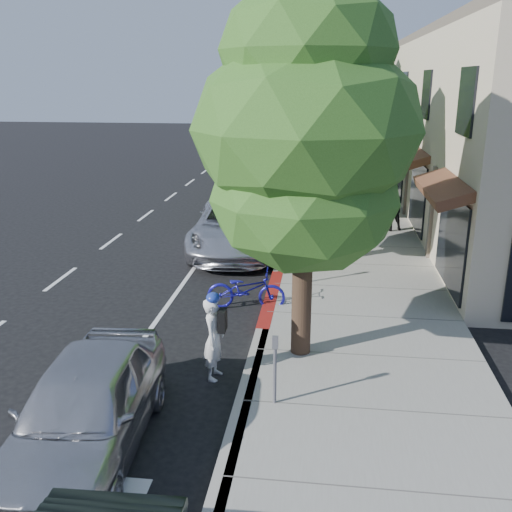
% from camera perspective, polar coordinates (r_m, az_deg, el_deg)
% --- Properties ---
extents(ground, '(120.00, 120.00, 0.00)m').
position_cam_1_polar(ground, '(13.89, 1.12, -6.14)').
color(ground, black).
rests_on(ground, ground).
extents(sidewalk, '(4.60, 56.00, 0.15)m').
position_cam_1_polar(sidewalk, '(21.40, 9.53, 2.35)').
color(sidewalk, gray).
rests_on(sidewalk, ground).
extents(curb, '(0.30, 56.00, 0.15)m').
position_cam_1_polar(curb, '(21.42, 3.37, 2.57)').
color(curb, '#9E998E').
rests_on(curb, ground).
extents(curb_red_segment, '(0.32, 4.00, 0.15)m').
position_cam_1_polar(curb_red_segment, '(14.78, 1.53, -4.33)').
color(curb_red_segment, maroon).
rests_on(curb_red_segment, ground).
extents(storefront_building, '(10.00, 36.00, 7.00)m').
position_cam_1_polar(storefront_building, '(31.83, 22.74, 12.41)').
color(storefront_building, beige).
rests_on(storefront_building, ground).
extents(street_tree_0, '(4.27, 4.27, 7.29)m').
position_cam_1_polar(street_tree_0, '(10.72, 5.01, 11.97)').
color(street_tree_0, black).
rests_on(street_tree_0, ground).
extents(street_tree_1, '(4.29, 4.29, 7.24)m').
position_cam_1_polar(street_tree_1, '(16.70, 5.86, 13.71)').
color(street_tree_1, black).
rests_on(street_tree_1, ground).
extents(street_tree_2, '(4.98, 4.98, 6.80)m').
position_cam_1_polar(street_tree_2, '(22.72, 6.23, 13.44)').
color(street_tree_2, black).
rests_on(street_tree_2, ground).
extents(street_tree_3, '(5.73, 5.73, 8.28)m').
position_cam_1_polar(street_tree_3, '(28.67, 6.54, 16.14)').
color(street_tree_3, black).
rests_on(street_tree_3, ground).
extents(street_tree_4, '(4.25, 4.25, 7.00)m').
position_cam_1_polar(street_tree_4, '(34.69, 6.65, 15.27)').
color(street_tree_4, black).
rests_on(street_tree_4, ground).
extents(street_tree_5, '(4.08, 4.08, 7.71)m').
position_cam_1_polar(street_tree_5, '(40.67, 6.80, 16.37)').
color(street_tree_5, black).
rests_on(street_tree_5, ground).
extents(cyclist, '(0.44, 0.63, 1.63)m').
position_cam_1_polar(cyclist, '(10.94, -4.21, -8.25)').
color(cyclist, silver).
rests_on(cyclist, ground).
extents(bicycle, '(1.98, 0.77, 1.02)m').
position_cam_1_polar(bicycle, '(14.20, -1.00, -3.37)').
color(bicycle, '#191595').
rests_on(bicycle, ground).
extents(silver_suv, '(3.15, 6.16, 1.67)m').
position_cam_1_polar(silver_suv, '(18.99, -1.98, 3.02)').
color(silver_suv, silver).
rests_on(silver_suv, ground).
extents(dark_sedan, '(2.19, 4.80, 1.53)m').
position_cam_1_polar(dark_sedan, '(22.27, 2.01, 4.99)').
color(dark_sedan, black).
rests_on(dark_sedan, ground).
extents(white_pickup, '(2.58, 5.57, 1.58)m').
position_cam_1_polar(white_pickup, '(29.15, 3.48, 7.98)').
color(white_pickup, silver).
rests_on(white_pickup, ground).
extents(dark_suv_far, '(2.13, 4.95, 1.67)m').
position_cam_1_polar(dark_suv_far, '(36.94, 3.16, 10.04)').
color(dark_suv_far, black).
rests_on(dark_suv_far, ground).
extents(near_car_a, '(2.12, 4.62, 1.53)m').
position_cam_1_polar(near_car_a, '(9.30, -16.73, -14.34)').
color(near_car_a, '#B3B3B9').
rests_on(near_car_a, ground).
extents(pedestrian, '(1.02, 0.92, 1.71)m').
position_cam_1_polar(pedestrian, '(21.54, 13.40, 4.76)').
color(pedestrian, black).
rests_on(pedestrian, sidewalk).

